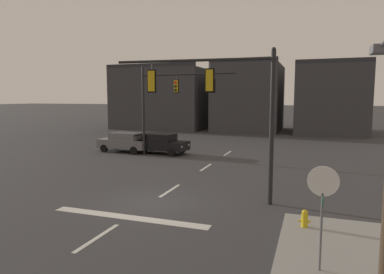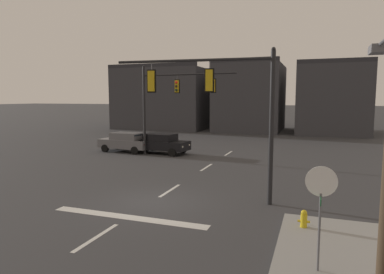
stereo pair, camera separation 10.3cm
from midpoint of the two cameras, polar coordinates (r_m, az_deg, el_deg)
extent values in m
plane|color=#353538|center=(15.26, -6.50, -10.66)|extent=(400.00, 400.00, 0.00)
cube|color=silver|center=(13.58, -10.32, -12.90)|extent=(6.40, 0.50, 0.01)
cube|color=silver|center=(12.01, -15.27, -15.68)|extent=(0.16, 2.40, 0.01)
cube|color=silver|center=(17.00, -3.50, -8.81)|extent=(0.16, 2.40, 0.01)
cube|color=silver|center=(22.49, 2.55, -5.01)|extent=(0.16, 2.40, 0.01)
cube|color=silver|center=(28.19, 6.15, -2.69)|extent=(0.16, 2.40, 0.01)
cylinder|color=black|center=(14.63, 13.19, 1.24)|extent=(0.20, 0.20, 6.39)
cylinder|color=black|center=(15.14, 0.14, 12.54)|extent=(6.81, 0.70, 0.12)
sphere|color=black|center=(14.70, 13.53, 13.93)|extent=(0.18, 0.18, 0.18)
cylinder|color=#56565B|center=(14.93, 3.13, 11.71)|extent=(0.03, 0.03, 0.35)
cube|color=gold|center=(14.89, 3.11, 9.32)|extent=(0.32, 0.26, 0.90)
sphere|color=red|center=(15.03, 3.22, 10.36)|extent=(0.20, 0.20, 0.20)
sphere|color=#2D2314|center=(15.02, 3.22, 9.29)|extent=(0.20, 0.20, 0.20)
sphere|color=black|center=(15.01, 3.21, 8.22)|extent=(0.20, 0.20, 0.20)
cube|color=black|center=(14.87, 3.10, 9.32)|extent=(0.42, 0.07, 1.02)
cylinder|color=#56565B|center=(15.68, -6.51, 11.43)|extent=(0.03, 0.03, 0.35)
cube|color=gold|center=(15.64, -6.48, 9.15)|extent=(0.32, 0.26, 0.90)
sphere|color=red|center=(15.77, -6.32, 10.15)|extent=(0.20, 0.20, 0.20)
sphere|color=#2D2314|center=(15.76, -6.30, 9.13)|extent=(0.20, 0.20, 0.20)
sphere|color=black|center=(15.75, -6.29, 8.11)|extent=(0.20, 0.20, 0.20)
cube|color=black|center=(15.62, -6.50, 9.15)|extent=(0.42, 0.07, 1.02)
cylinder|color=black|center=(27.45, -7.78, 4.22)|extent=(0.20, 0.20, 6.85)
cylinder|color=black|center=(25.76, -0.62, 10.32)|extent=(7.47, 0.60, 0.12)
sphere|color=black|center=(27.54, -7.89, 11.46)|extent=(0.18, 0.18, 0.18)
cylinder|color=#56565B|center=(26.10, -2.37, 9.75)|extent=(0.03, 0.03, 0.35)
cube|color=gold|center=(26.08, -2.37, 8.38)|extent=(0.31, 0.26, 0.90)
sphere|color=red|center=(25.97, -2.50, 9.01)|extent=(0.20, 0.20, 0.20)
sphere|color=#2D2314|center=(25.96, -2.49, 8.38)|extent=(0.20, 0.20, 0.20)
sphere|color=black|center=(25.95, -2.49, 7.76)|extent=(0.20, 0.20, 0.20)
cube|color=black|center=(26.09, -2.35, 8.38)|extent=(0.42, 0.06, 1.02)
cylinder|color=#56565B|center=(24.99, 3.66, 9.88)|extent=(0.03, 0.03, 0.35)
cube|color=gold|center=(24.96, 3.65, 8.45)|extent=(0.31, 0.26, 0.90)
sphere|color=red|center=(24.85, 3.55, 9.11)|extent=(0.20, 0.20, 0.20)
sphere|color=#2D2314|center=(24.84, 3.55, 8.46)|extent=(0.20, 0.20, 0.20)
sphere|color=black|center=(24.83, 3.54, 7.81)|extent=(0.20, 0.20, 0.20)
cube|color=black|center=(24.98, 3.67, 8.45)|extent=(0.42, 0.06, 1.02)
cylinder|color=#56565B|center=(9.52, 20.56, -14.97)|extent=(0.06, 0.06, 2.15)
cylinder|color=white|center=(9.11, 20.91, -6.88)|extent=(0.76, 0.03, 0.76)
cylinder|color=#B21414|center=(9.13, 20.90, -6.86)|extent=(0.68, 0.03, 0.68)
cube|color=#19592D|center=(9.23, 20.79, -9.60)|extent=(0.02, 0.64, 0.16)
cube|color=black|center=(27.94, -4.90, -1.31)|extent=(4.58, 2.30, 0.70)
cube|color=black|center=(27.94, -5.17, -0.01)|extent=(2.63, 1.88, 0.56)
cube|color=#2D3842|center=(27.55, -3.81, -0.13)|extent=(0.42, 1.54, 0.47)
cube|color=#2D3842|center=(28.57, -7.17, 0.07)|extent=(0.39, 1.53, 0.46)
cylinder|color=black|center=(28.01, -1.44, -2.05)|extent=(0.66, 0.29, 0.64)
cylinder|color=black|center=(26.54, -3.16, -2.54)|extent=(0.66, 0.29, 0.64)
cylinder|color=black|center=(29.47, -6.45, -1.67)|extent=(0.66, 0.29, 0.64)
cylinder|color=black|center=(28.07, -8.33, -2.10)|extent=(0.66, 0.29, 0.64)
sphere|color=silver|center=(27.38, -0.37, -1.34)|extent=(0.16, 0.16, 0.16)
sphere|color=silver|center=(26.37, -1.49, -1.65)|extent=(0.16, 0.16, 0.16)
cube|color=maroon|center=(29.11, -8.57, -0.89)|extent=(0.20, 1.36, 0.12)
cube|color=slate|center=(29.25, -10.82, -1.05)|extent=(4.52, 2.11, 0.70)
cube|color=slate|center=(29.09, -10.60, 0.16)|extent=(2.57, 1.77, 0.56)
cube|color=#2D3842|center=(29.53, -11.83, 0.19)|extent=(0.36, 1.53, 0.47)
cube|color=#2D3842|center=(28.45, -8.66, 0.02)|extent=(0.33, 1.53, 0.46)
cylinder|color=black|center=(29.47, -14.07, -1.82)|extent=(0.65, 0.27, 0.64)
cylinder|color=black|center=(30.82, -12.13, -1.41)|extent=(0.65, 0.27, 0.64)
cylinder|color=black|center=(27.80, -9.33, -2.20)|extent=(0.65, 0.27, 0.64)
cylinder|color=black|center=(29.22, -7.51, -1.75)|extent=(0.65, 0.27, 0.64)
sphere|color=silver|center=(30.08, -14.87, -0.85)|extent=(0.16, 0.16, 0.16)
sphere|color=silver|center=(30.98, -13.54, -0.61)|extent=(0.16, 0.16, 0.16)
cube|color=maroon|center=(28.06, -7.15, -1.14)|extent=(0.14, 1.37, 0.12)
cube|color=slate|center=(9.77, 28.64, 12.60)|extent=(0.36, 0.64, 0.20)
cylinder|color=gold|center=(12.55, 18.21, -13.22)|extent=(0.22, 0.22, 0.55)
cylinder|color=gold|center=(12.65, 18.16, -14.39)|extent=(0.30, 0.30, 0.10)
sphere|color=gold|center=(12.45, 18.26, -11.81)|extent=(0.20, 0.20, 0.20)
cylinder|color=gold|center=(12.55, 17.51, -13.07)|extent=(0.10, 0.08, 0.08)
cylinder|color=gold|center=(12.54, 18.92, -13.13)|extent=(0.10, 0.08, 0.08)
cube|color=#38383D|center=(52.56, -3.90, 6.27)|extent=(12.98, 12.10, 8.56)
cube|color=#2B2B30|center=(47.54, -6.77, 11.68)|extent=(12.98, 0.60, 0.50)
cube|color=#38383D|center=(48.24, 9.73, 6.33)|extent=(8.46, 10.73, 8.83)
cube|color=#2B2B30|center=(43.50, 8.66, 12.50)|extent=(8.46, 0.60, 0.50)
cube|color=#38383D|center=(48.00, 22.15, 5.67)|extent=(8.35, 11.63, 8.36)
cube|color=#2B2B30|center=(42.68, 22.72, 11.56)|extent=(8.35, 0.60, 0.50)
camera|label=1|loc=(0.05, -89.82, 0.02)|focal=32.27mm
camera|label=2|loc=(0.05, 90.18, -0.02)|focal=32.27mm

